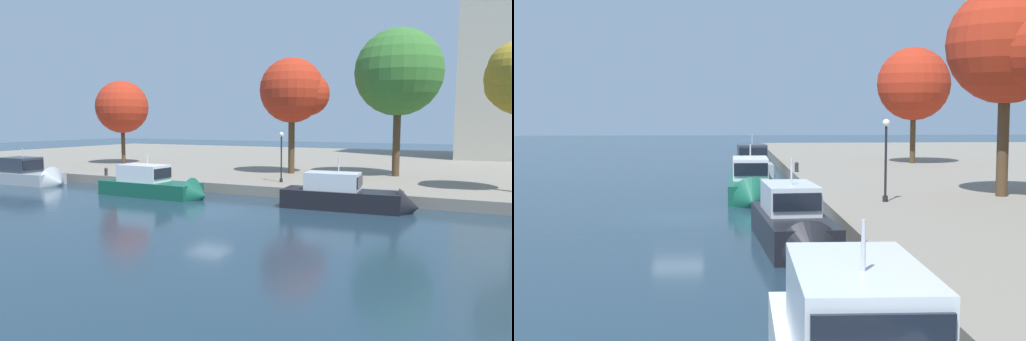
% 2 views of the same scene
% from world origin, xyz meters
% --- Properties ---
extents(ground_plane, '(220.00, 220.00, 0.00)m').
position_xyz_m(ground_plane, '(0.00, 0.00, 0.00)').
color(ground_plane, '#1E3342').
extents(motor_yacht_0, '(8.40, 3.12, 4.42)m').
position_xyz_m(motor_yacht_0, '(-22.51, 4.68, 0.61)').
color(motor_yacht_0, '#9EA3A8').
rests_on(motor_yacht_0, ground_plane).
extents(motor_yacht_1, '(9.27, 2.82, 4.18)m').
position_xyz_m(motor_yacht_1, '(-7.28, 3.93, 0.66)').
color(motor_yacht_1, '#14513D').
rests_on(motor_yacht_1, ground_plane).
extents(motor_yacht_2, '(8.85, 2.98, 4.27)m').
position_xyz_m(motor_yacht_2, '(7.56, 5.07, 0.66)').
color(motor_yacht_2, black).
rests_on(motor_yacht_2, ground_plane).
extents(mooring_bollard_0, '(0.31, 0.31, 0.75)m').
position_xyz_m(mooring_bollard_0, '(-15.94, 7.64, 1.19)').
color(mooring_bollard_0, '#2D2D33').
rests_on(mooring_bollard_0, dock_promenade).
extents(lamp_post, '(0.37, 0.37, 4.11)m').
position_xyz_m(lamp_post, '(0.53, 10.34, 3.23)').
color(lamp_post, black).
rests_on(lamp_post, dock_promenade).
extents(tree_0, '(6.59, 6.17, 11.03)m').
position_xyz_m(tree_0, '(-0.89, 17.22, 8.71)').
color(tree_0, '#4C3823').
rests_on(tree_0, dock_promenade).
extents(tree_3, '(6.21, 6.21, 9.87)m').
position_xyz_m(tree_3, '(-23.60, 18.35, 7.62)').
color(tree_3, '#4C3823').
rests_on(tree_3, dock_promenade).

